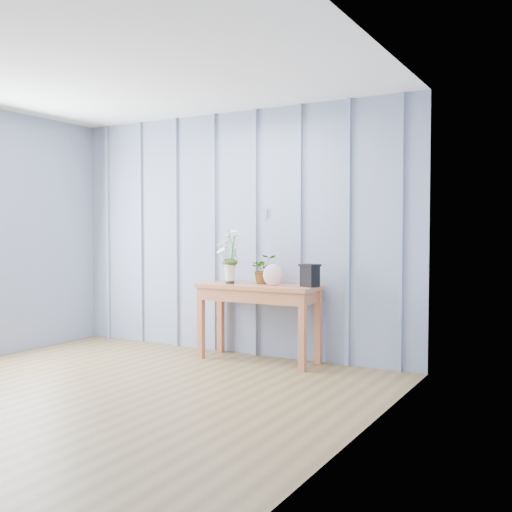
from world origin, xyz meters
The scene contains 7 objects.
ground centered at (0.00, 0.00, 0.00)m, with size 4.50×4.50×0.00m, color brown.
room_shell centered at (0.00, 0.92, 1.99)m, with size 4.00×4.50×2.50m.
sideboard centered at (0.43, 1.99, 0.64)m, with size 1.20×0.45×0.75m.
daisy_vase centered at (0.14, 1.93, 1.09)m, with size 0.39×0.29×0.55m.
spider_plant centered at (0.42, 2.11, 0.89)m, with size 0.26×0.22×0.29m, color #1F3A12.
felt_disc_vessel centered at (0.61, 1.94, 0.85)m, with size 0.21×0.06×0.21m, color #96596D.
carved_box centered at (0.96, 2.03, 0.86)m, with size 0.21×0.19×0.21m.
Camera 1 is at (3.25, -3.06, 1.28)m, focal length 42.00 mm.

